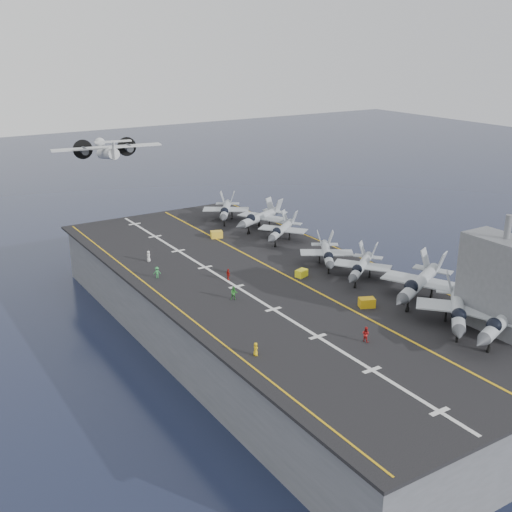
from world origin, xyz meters
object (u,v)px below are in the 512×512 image
fighter_jet_0 (503,319)px  transport_plane (108,154)px  island_superstructure (502,273)px  tow_cart_a (367,303)px

fighter_jet_0 → transport_plane: size_ratio=0.72×
island_superstructure → transport_plane: island_superstructure is taller
tow_cart_a → fighter_jet_0: bearing=-65.9°
fighter_jet_0 → tow_cart_a: (-7.36, 16.44, -2.07)m
tow_cart_a → transport_plane: size_ratio=0.10×
island_superstructure → fighter_jet_0: size_ratio=0.82×
tow_cart_a → transport_plane: (-10.66, 71.39, 11.16)m
transport_plane → tow_cart_a: bearing=-81.5°
island_superstructure → fighter_jet_0: (-2.21, -2.62, -4.79)m
tow_cart_a → island_superstructure: bearing=-55.3°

